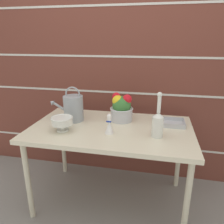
# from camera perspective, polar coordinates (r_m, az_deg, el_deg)

# --- Properties ---
(ground_plane) EXTENTS (12.00, 12.00, 0.00)m
(ground_plane) POSITION_cam_1_polar(r_m,az_deg,el_deg) (2.23, -0.23, -21.75)
(ground_plane) COLOR gray
(brick_wall) EXTENTS (3.60, 0.08, 2.20)m
(brick_wall) POSITION_cam_1_polar(r_m,az_deg,el_deg) (2.26, 2.66, 9.78)
(brick_wall) COLOR brown
(brick_wall) RESTS_ON ground_plane
(patio_table) EXTENTS (1.35, 0.81, 0.74)m
(patio_table) POSITION_cam_1_polar(r_m,az_deg,el_deg) (1.87, -0.26, -5.72)
(patio_table) COLOR beige
(patio_table) RESTS_ON ground_plane
(watering_can) EXTENTS (0.32, 0.17, 0.31)m
(watering_can) POSITION_cam_1_polar(r_m,az_deg,el_deg) (1.98, -10.12, 1.09)
(watering_can) COLOR #93999E
(watering_can) RESTS_ON patio_table
(crystal_pedestal_bowl) EXTENTS (0.18, 0.18, 0.12)m
(crystal_pedestal_bowl) POSITION_cam_1_polar(r_m,az_deg,el_deg) (1.79, -12.91, -2.39)
(crystal_pedestal_bowl) COLOR silver
(crystal_pedestal_bowl) RESTS_ON patio_table
(flower_planter) EXTENTS (0.21, 0.21, 0.25)m
(flower_planter) POSITION_cam_1_polar(r_m,az_deg,el_deg) (1.95, 2.46, 1.02)
(flower_planter) COLOR #BCBCC1
(flower_planter) RESTS_ON patio_table
(glass_decanter) EXTENTS (0.09, 0.09, 0.35)m
(glass_decanter) POSITION_cam_1_polar(r_m,az_deg,el_deg) (1.66, 11.87, -2.74)
(glass_decanter) COLOR silver
(glass_decanter) RESTS_ON patio_table
(figurine_vase) EXTENTS (0.07, 0.07, 0.16)m
(figurine_vase) POSITION_cam_1_polar(r_m,az_deg,el_deg) (1.70, -0.73, -3.51)
(figurine_vase) COLOR white
(figurine_vase) RESTS_ON patio_table
(wire_tray) EXTENTS (0.26, 0.18, 0.04)m
(wire_tray) POSITION_cam_1_polar(r_m,az_deg,el_deg) (1.95, 14.71, -2.86)
(wire_tray) COLOR #B7B7BC
(wire_tray) RESTS_ON patio_table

